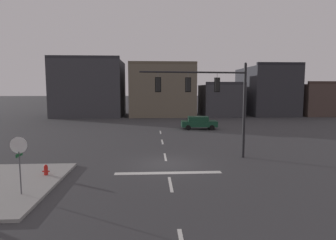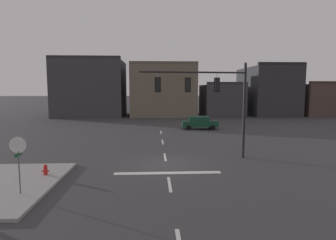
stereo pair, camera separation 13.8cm
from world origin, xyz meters
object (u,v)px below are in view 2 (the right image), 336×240
object	(u,v)px
signal_mast_near_side	(212,93)
stop_sign	(18,152)
fire_hydrant	(46,172)
car_lot_nearside	(199,122)

from	to	relation	value
signal_mast_near_side	stop_sign	distance (m)	12.55
stop_sign	fire_hydrant	bearing A→B (deg)	89.08
stop_sign	fire_hydrant	distance (m)	3.44
signal_mast_near_side	car_lot_nearside	size ratio (longest dim) A/B	1.69
stop_sign	car_lot_nearside	world-z (taller)	stop_sign
signal_mast_near_side	fire_hydrant	bearing A→B (deg)	-159.70
car_lot_nearside	fire_hydrant	distance (m)	22.16
stop_sign	car_lot_nearside	xyz separation A→B (m)	(11.89, 21.64, -1.29)
car_lot_nearside	signal_mast_near_side	bearing A→B (deg)	-96.10
stop_sign	signal_mast_near_side	bearing A→B (deg)	33.11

